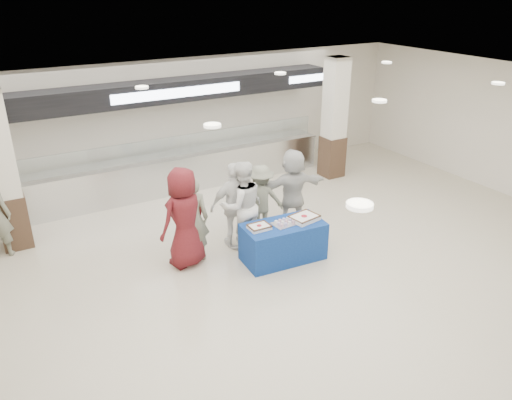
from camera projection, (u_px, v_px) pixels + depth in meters
ground at (297, 291)px, 8.70m from camera, size 14.00×14.00×0.00m
serving_line at (177, 146)px, 12.51m from camera, size 8.70×0.85×2.80m
column_left at (4, 175)px, 9.58m from camera, size 0.55×0.55×3.20m
column_right at (334, 121)px, 13.23m from camera, size 0.55×0.55×3.20m
display_table at (283, 242)px, 9.55m from camera, size 1.61×0.90×0.75m
sheet_cake_left at (259, 227)px, 9.21m from camera, size 0.40×0.31×0.09m
sheet_cake_right at (304, 218)px, 9.54m from camera, size 0.58×0.49×0.11m
cupcake_tray at (285, 222)px, 9.39m from camera, size 0.48×0.37×0.07m
civilian_maroon at (184, 218)px, 9.15m from camera, size 1.08×0.85×1.93m
soldier_a at (192, 219)px, 9.36m from camera, size 0.73×0.60×1.71m
chef_tall at (242, 205)px, 9.78m from camera, size 0.94×0.76×1.83m
chef_short at (236, 205)px, 9.87m from camera, size 1.09×0.58×1.77m
soldier_b at (261, 199)px, 10.43m from camera, size 1.11×0.84×1.52m
civilian_white at (292, 188)px, 10.68m from camera, size 1.69×0.79×1.75m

